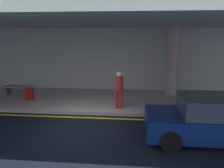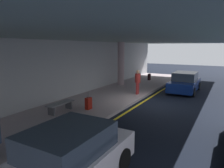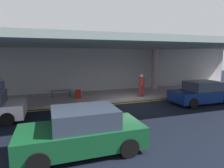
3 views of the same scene
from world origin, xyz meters
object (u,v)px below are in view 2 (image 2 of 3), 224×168
at_px(support_column_left_mid, 121,64).
at_px(car_navy, 185,83).
at_px(car_white, 66,160).
at_px(bench_metal, 60,105).
at_px(suitcase_upright_primary, 88,103).
at_px(suitcase_upright_secondary, 149,77).
at_px(person_waiting_for_ride, 138,80).

xyz_separation_m(support_column_left_mid, car_navy, (0.43, -5.25, -1.26)).
xyz_separation_m(car_navy, car_white, (-12.90, 0.33, 0.00)).
distance_m(car_navy, bench_metal, 9.84).
relative_size(support_column_left_mid, suitcase_upright_primary, 4.06).
relative_size(support_column_left_mid, suitcase_upright_secondary, 4.06).
xyz_separation_m(car_white, suitcase_upright_secondary, (16.18, 3.64, -0.25)).
height_order(support_column_left_mid, person_waiting_for_ride, support_column_left_mid).
bearing_deg(person_waiting_for_ride, car_navy, 42.81).
bearing_deg(car_navy, bench_metal, 154.90).
bearing_deg(support_column_left_mid, bench_metal, -174.15).
distance_m(support_column_left_mid, car_navy, 5.42).
bearing_deg(car_white, suitcase_upright_secondary, 13.07).
height_order(car_navy, person_waiting_for_ride, person_waiting_for_ride).
relative_size(support_column_left_mid, car_white, 0.89).
bearing_deg(bench_metal, suitcase_upright_primary, -41.39).
height_order(car_navy, bench_metal, car_navy).
bearing_deg(support_column_left_mid, suitcase_upright_secondary, -18.98).
height_order(suitcase_upright_secondary, bench_metal, suitcase_upright_secondary).
bearing_deg(car_white, support_column_left_mid, 21.89).
bearing_deg(bench_metal, person_waiting_for_ride, -17.90).
distance_m(person_waiting_for_ride, bench_metal, 5.99).
height_order(person_waiting_for_ride, bench_metal, person_waiting_for_ride).
xyz_separation_m(car_navy, suitcase_upright_primary, (-7.72, 3.44, -0.25)).
distance_m(suitcase_upright_primary, bench_metal, 1.45).
relative_size(support_column_left_mid, bench_metal, 2.28).
xyz_separation_m(car_white, suitcase_upright_primary, (5.18, 3.10, -0.25)).
xyz_separation_m(support_column_left_mid, person_waiting_for_ride, (-2.70, -2.69, -0.86)).
bearing_deg(suitcase_upright_secondary, person_waiting_for_ride, 179.09).
xyz_separation_m(car_white, person_waiting_for_ride, (9.77, 2.23, 0.40)).
height_order(car_navy, suitcase_upright_secondary, car_navy).
bearing_deg(car_navy, car_white, 179.94).
distance_m(support_column_left_mid, bench_metal, 8.54).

